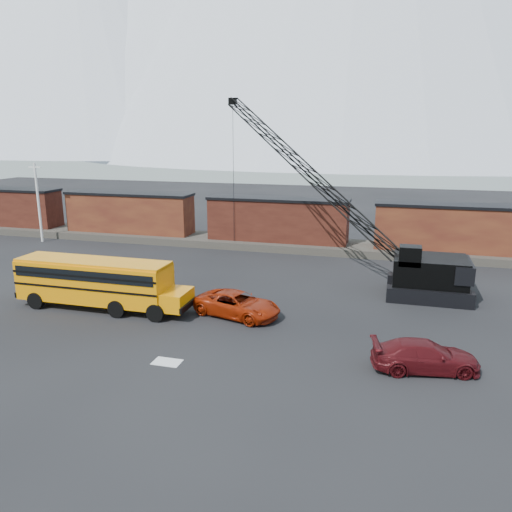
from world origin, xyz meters
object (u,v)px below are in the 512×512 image
Objects in this scene: red_pickup at (237,304)px; maroon_suv at (425,356)px; school_bus at (99,282)px; crawler_crane at (306,171)px.

maroon_suv is (10.76, -4.46, -0.03)m from red_pickup.
school_bus is at bearing 112.02° from red_pickup.
maroon_suv is 0.24× the size of crawler_crane.
crawler_crane is at bearing 6.25° from red_pickup.
maroon_suv is (19.64, -3.40, -1.07)m from school_bus.
red_pickup is at bearing 55.90° from maroon_suv.
maroon_suv is at bearing -62.22° from crawler_crane.
school_bus is 2.32× the size of maroon_suv.
school_bus is at bearing 68.57° from maroon_suv.
school_bus reaches higher than red_pickup.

